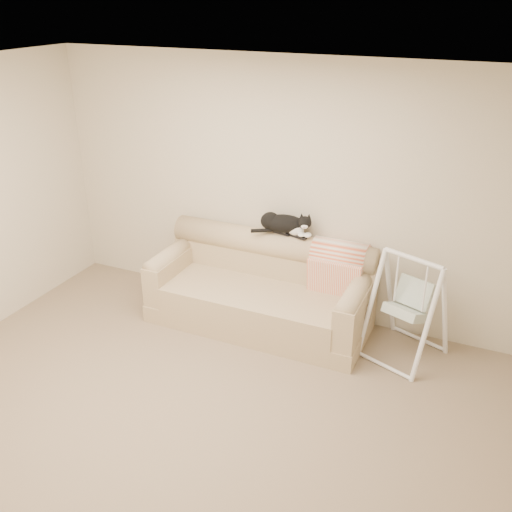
{
  "coord_description": "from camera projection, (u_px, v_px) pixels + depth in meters",
  "views": [
    {
      "loc": [
        1.99,
        -3.05,
        3.12
      ],
      "look_at": [
        0.05,
        1.27,
        0.9
      ],
      "focal_mm": 40.0,
      "sensor_mm": 36.0,
      "label": 1
    }
  ],
  "objects": [
    {
      "name": "throw_blanket",
      "position": [
        339.0,
        260.0,
        5.55
      ],
      "size": [
        0.53,
        0.38,
        0.58
      ],
      "color": "#E55F36",
      "rests_on": "sofa"
    },
    {
      "name": "room_shell",
      "position": [
        174.0,
        243.0,
        3.94
      ],
      "size": [
        5.04,
        4.04,
        2.6
      ],
      "color": "#C2B89B",
      "rests_on": "ground"
    },
    {
      "name": "sofa",
      "position": [
        262.0,
        290.0,
        5.79
      ],
      "size": [
        2.2,
        0.93,
        0.9
      ],
      "color": "tan",
      "rests_on": "ground"
    },
    {
      "name": "baby_swing",
      "position": [
        408.0,
        307.0,
        5.17
      ],
      "size": [
        0.81,
        0.83,
        1.02
      ],
      "color": "white",
      "rests_on": "ground"
    },
    {
      "name": "ground_plane",
      "position": [
        186.0,
        417.0,
        4.59
      ],
      "size": [
        5.0,
        5.0,
        0.0
      ],
      "primitive_type": "plane",
      "color": "#776954",
      "rests_on": "ground"
    },
    {
      "name": "remote_a",
      "position": [
        282.0,
        233.0,
        5.7
      ],
      "size": [
        0.19,
        0.08,
        0.03
      ],
      "color": "black",
      "rests_on": "sofa"
    },
    {
      "name": "remote_b",
      "position": [
        299.0,
        237.0,
        5.62
      ],
      "size": [
        0.18,
        0.09,
        0.02
      ],
      "color": "black",
      "rests_on": "sofa"
    },
    {
      "name": "tuxedo_cat",
      "position": [
        284.0,
        224.0,
        5.65
      ],
      "size": [
        0.61,
        0.31,
        0.24
      ],
      "color": "black",
      "rests_on": "sofa"
    }
  ]
}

